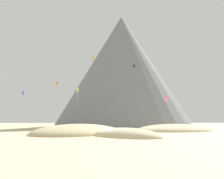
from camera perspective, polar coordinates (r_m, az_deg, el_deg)
ground_plane at (r=37.79m, az=-1.17°, el=-13.48°), size 400.00×400.00×0.00m
dune_foreground_left at (r=62.27m, az=17.79°, el=-11.31°), size 30.47×27.29×3.84m
dune_foreground_right at (r=46.46m, az=-9.69°, el=-12.53°), size 27.92×28.74×4.38m
dune_midground at (r=37.40m, az=3.86°, el=-13.51°), size 16.51×16.33×3.25m
bush_far_left at (r=55.64m, az=9.90°, el=-11.71°), size 1.77×1.77×0.40m
bush_mid_center at (r=60.92m, az=6.68°, el=-11.33°), size 1.74×1.74×0.84m
bush_scatter_east at (r=61.74m, az=15.83°, el=-10.93°), size 3.04×3.04×1.05m
rock_massif at (r=113.82m, az=2.89°, el=5.68°), size 84.13×84.13×64.88m
kite_blue_low at (r=84.06m, az=-5.57°, el=-5.30°), size 1.62×1.58×5.34m
kite_gold_high at (r=96.66m, az=-5.62°, el=9.00°), size 1.95×1.95×4.35m
kite_lime_low at (r=65.13m, az=-10.00°, el=-0.56°), size 0.43×1.00×4.63m
kite_violet_low at (r=72.52m, az=-24.59°, el=-0.92°), size 0.64×1.64×3.46m
kite_pink_low at (r=59.94m, az=15.69°, el=-2.54°), size 1.91×1.32×3.78m
kite_yellow_low at (r=87.85m, az=-2.83°, el=-3.91°), size 2.02×2.61×4.07m
kite_cyan_mid at (r=94.79m, az=-13.33°, el=4.60°), size 0.45×0.92×4.49m
kite_orange_mid at (r=94.28m, az=-15.82°, el=1.81°), size 1.37×0.97×1.27m
kite_black_high at (r=93.64m, az=6.49°, el=6.64°), size 0.82×0.95×3.38m
kite_teal_low at (r=61.92m, az=-0.40°, el=-4.38°), size 0.44×0.60×5.32m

